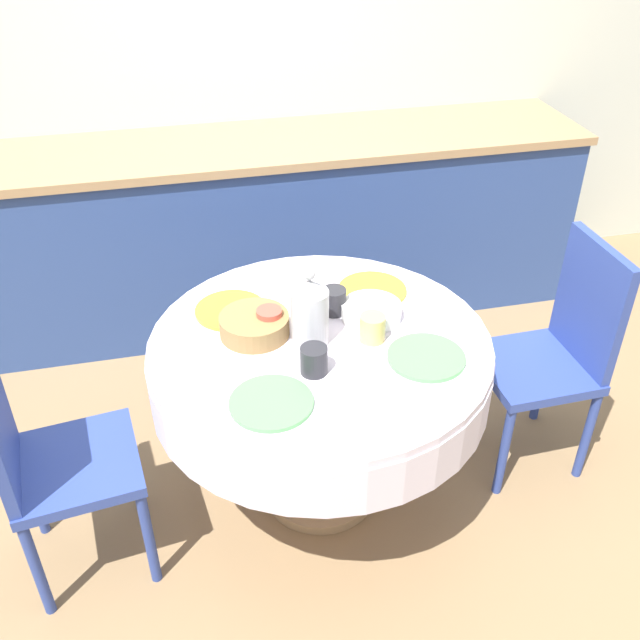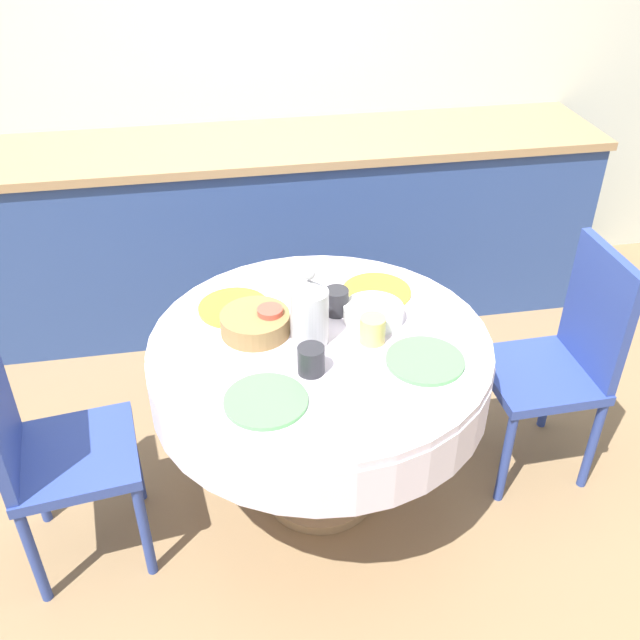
% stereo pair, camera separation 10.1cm
% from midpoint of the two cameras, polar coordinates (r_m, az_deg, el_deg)
% --- Properties ---
extents(ground_plane, '(12.00, 12.00, 0.00)m').
position_cam_midpoint_polar(ground_plane, '(2.89, -1.02, -13.47)').
color(ground_plane, '#8E704C').
extents(wall_back, '(7.00, 0.05, 2.60)m').
position_cam_midpoint_polar(wall_back, '(3.71, -7.20, 21.00)').
color(wall_back, beige).
rests_on(wall_back, ground_plane).
extents(kitchen_counter, '(3.24, 0.64, 0.94)m').
position_cam_midpoint_polar(kitchen_counter, '(3.69, -5.63, 7.20)').
color(kitchen_counter, '#2D4784').
rests_on(kitchen_counter, ground_plane).
extents(dining_table, '(1.17, 1.17, 0.74)m').
position_cam_midpoint_polar(dining_table, '(2.48, -1.17, -3.99)').
color(dining_table, tan).
rests_on(dining_table, ground_plane).
extents(chair_left, '(0.41, 0.41, 0.96)m').
position_cam_midpoint_polar(chair_left, '(2.84, 17.42, -2.13)').
color(chair_left, '#2D428E').
rests_on(chair_left, ground_plane).
extents(chair_right, '(0.45, 0.45, 0.96)m').
position_cam_midpoint_polar(chair_right, '(2.46, -22.29, -9.85)').
color(chair_right, '#2D428E').
rests_on(chair_right, ground_plane).
extents(plate_near_left, '(0.25, 0.25, 0.01)m').
position_cam_midpoint_polar(plate_near_left, '(2.14, -5.28, -6.62)').
color(plate_near_left, '#5BA85B').
rests_on(plate_near_left, dining_table).
extents(cup_near_left, '(0.09, 0.09, 0.09)m').
position_cam_midpoint_polar(cup_near_left, '(2.23, -1.79, -3.25)').
color(cup_near_left, '#28282D').
rests_on(cup_near_left, dining_table).
extents(plate_near_right, '(0.25, 0.25, 0.01)m').
position_cam_midpoint_polar(plate_near_right, '(2.33, 7.27, -2.99)').
color(plate_near_right, '#5BA85B').
rests_on(plate_near_right, dining_table).
extents(cup_near_right, '(0.09, 0.09, 0.09)m').
position_cam_midpoint_polar(cup_near_right, '(2.38, 3.01, -0.66)').
color(cup_near_right, '#DBB766').
rests_on(cup_near_right, dining_table).
extents(plate_far_left, '(0.25, 0.25, 0.01)m').
position_cam_midpoint_polar(plate_far_left, '(2.56, -8.27, 0.78)').
color(plate_far_left, yellow).
rests_on(plate_far_left, dining_table).
extents(cup_far_left, '(0.09, 0.09, 0.09)m').
position_cam_midpoint_polar(cup_far_left, '(2.41, -5.25, -0.14)').
color(cup_far_left, '#CC4C3D').
rests_on(cup_far_left, dining_table).
extents(plate_far_right, '(0.25, 0.25, 0.01)m').
position_cam_midpoint_polar(plate_far_right, '(2.65, 3.11, 2.39)').
color(plate_far_right, yellow).
rests_on(plate_far_right, dining_table).
extents(cup_far_right, '(0.09, 0.09, 0.09)m').
position_cam_midpoint_polar(cup_far_right, '(2.51, -0.02, 1.52)').
color(cup_far_right, '#28282D').
rests_on(cup_far_right, dining_table).
extents(coffee_carafe, '(0.13, 0.13, 0.28)m').
position_cam_midpoint_polar(coffee_carafe, '(2.32, -2.07, 0.65)').
color(coffee_carafe, '#B2B2B7').
rests_on(coffee_carafe, dining_table).
extents(bread_basket, '(0.24, 0.24, 0.07)m').
position_cam_midpoint_polar(bread_basket, '(2.42, -6.46, -0.43)').
color(bread_basket, olive).
rests_on(bread_basket, dining_table).
extents(fruit_bowl, '(0.21, 0.21, 0.05)m').
position_cam_midpoint_polar(fruit_bowl, '(2.50, 2.99, 0.69)').
color(fruit_bowl, silver).
rests_on(fruit_bowl, dining_table).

